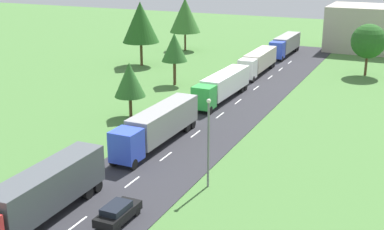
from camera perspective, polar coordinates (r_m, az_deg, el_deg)
road at (r=45.53m, az=-5.97°, el=-6.89°), size 10.00×140.00×0.06m
lane_marking_centre at (r=41.64m, az=-9.53°, el=-9.45°), size 0.16×118.41×0.01m
truck_lead at (r=39.15m, az=-16.37°, el=-8.33°), size 2.64×13.77×3.75m
truck_second at (r=52.22m, az=-3.76°, el=-1.07°), size 2.65×14.06×3.60m
truck_third at (r=67.89m, az=3.35°, el=3.27°), size 2.78×13.84×3.41m
truck_fourth at (r=83.36m, az=7.24°, el=5.87°), size 2.64×13.21×3.41m
truck_fifth at (r=98.97m, az=10.17°, el=7.62°), size 2.57×13.02×3.54m
car_second at (r=38.47m, az=-8.13°, el=-10.51°), size 1.76×4.04×1.44m
lamppost_second at (r=42.25m, az=1.80°, el=-2.57°), size 0.36×0.36×7.60m
tree_oak at (r=101.97m, az=-0.76°, el=10.85°), size 5.94×5.94×10.09m
tree_birch at (r=60.74m, az=-6.84°, el=3.85°), size 3.63×3.63×6.53m
tree_maple at (r=85.47m, az=18.73°, el=7.65°), size 5.32×5.32×8.07m
tree_elm at (r=75.19m, az=-1.94°, el=7.39°), size 3.70×3.70×7.58m
tree_ash at (r=88.54m, az=-5.66°, el=10.07°), size 6.15×6.15×10.72m
distant_building at (r=108.23m, az=18.08°, el=9.05°), size 12.71×12.45×8.60m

